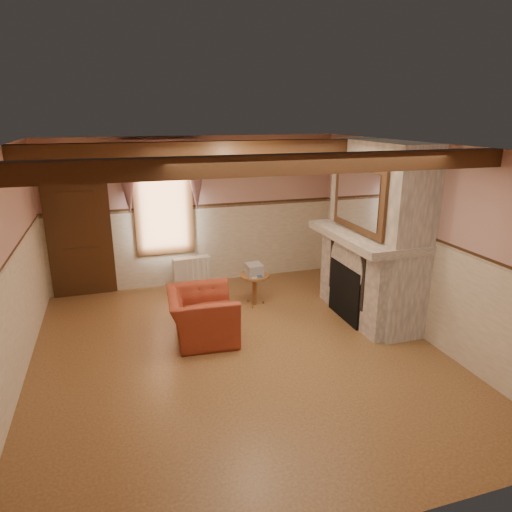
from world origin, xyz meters
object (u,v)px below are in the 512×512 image
object	(u,v)px
mantel_clock	(343,215)
oil_lamp	(346,214)
side_table	(255,290)
radiator	(192,273)
bowl	(375,233)
armchair	(202,315)

from	to	relation	value
mantel_clock	oil_lamp	size ratio (longest dim) A/B	0.86
side_table	radiator	bearing A→B (deg)	128.11
bowl	mantel_clock	world-z (taller)	mantel_clock
side_table	armchair	bearing A→B (deg)	-139.46
mantel_clock	oil_lamp	bearing A→B (deg)	-90.00
armchair	side_table	distance (m)	1.45
side_table	radiator	world-z (taller)	radiator
armchair	mantel_clock	xyz separation A→B (m)	(2.63, 0.78, 1.16)
side_table	mantel_clock	distance (m)	1.98
oil_lamp	side_table	bearing A→B (deg)	169.88
mantel_clock	armchair	bearing A→B (deg)	-163.39
radiator	oil_lamp	xyz separation A→B (m)	(2.42, -1.41, 1.26)
radiator	mantel_clock	bearing A→B (deg)	-32.74
bowl	mantel_clock	size ratio (longest dim) A/B	1.43
side_table	oil_lamp	distance (m)	2.02
armchair	oil_lamp	xyz separation A→B (m)	(2.63, 0.67, 1.20)
armchair	bowl	size ratio (longest dim) A/B	3.21
armchair	oil_lamp	bearing A→B (deg)	-71.78
side_table	bowl	world-z (taller)	bowl
side_table	bowl	xyz separation A→B (m)	(1.53, -1.20, 1.19)
side_table	radiator	distance (m)	1.45
armchair	side_table	world-z (taller)	armchair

